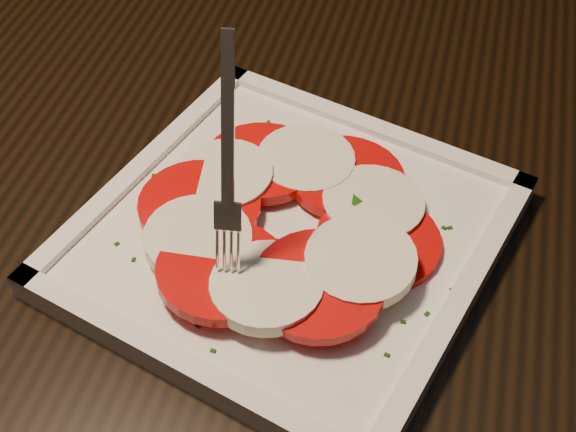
{
  "coord_description": "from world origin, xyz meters",
  "views": [
    {
      "loc": [
        0.41,
        -0.42,
        1.18
      ],
      "look_at": [
        0.28,
        -0.06,
        0.78
      ],
      "focal_mm": 50.0,
      "sensor_mm": 36.0,
      "label": 1
    }
  ],
  "objects": [
    {
      "name": "plate",
      "position": [
        0.28,
        -0.06,
        0.76
      ],
      "size": [
        0.32,
        0.32,
        0.01
      ],
      "primitive_type": "cube",
      "rotation": [
        0.0,
        0.0,
        -0.19
      ],
      "color": "white",
      "rests_on": "table"
    },
    {
      "name": "table",
      "position": [
        0.25,
        -0.06,
        0.65
      ],
      "size": [
        1.28,
        0.92,
        0.75
      ],
      "rotation": [
        0.0,
        0.0,
        0.1
      ],
      "color": "black",
      "rests_on": "ground"
    },
    {
      "name": "fork",
      "position": [
        0.25,
        -0.09,
        0.86
      ],
      "size": [
        0.03,
        0.06,
        0.15
      ],
      "primitive_type": null,
      "rotation": [
        0.0,
        0.0,
        0.24
      ],
      "color": "white",
      "rests_on": "caprese_salad"
    },
    {
      "name": "caprese_salad",
      "position": [
        0.28,
        -0.06,
        0.78
      ],
      "size": [
        0.24,
        0.22,
        0.03
      ],
      "color": "red",
      "rests_on": "plate"
    }
  ]
}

